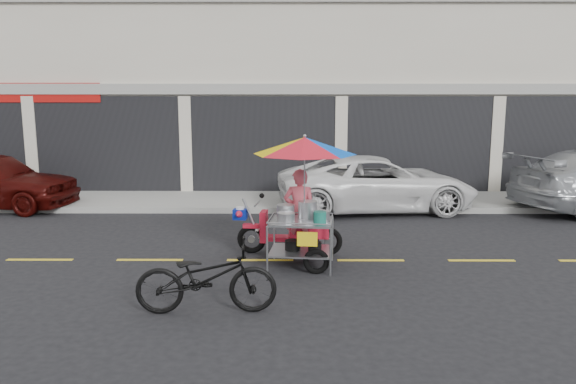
{
  "coord_description": "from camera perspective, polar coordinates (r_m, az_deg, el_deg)",
  "views": [
    {
      "loc": [
        -1.44,
        -9.77,
        2.97
      ],
      "look_at": [
        -1.5,
        0.6,
        1.15
      ],
      "focal_mm": 35.0,
      "sensor_mm": 36.0,
      "label": 1
    }
  ],
  "objects": [
    {
      "name": "white_pickup",
      "position": [
        14.53,
        9.02,
        0.86
      ],
      "size": [
        5.29,
        2.91,
        1.4
      ],
      "primitive_type": "imported",
      "rotation": [
        0.0,
        0.0,
        1.69
      ],
      "color": "white",
      "rests_on": "ground"
    },
    {
      "name": "ground",
      "position": [
        10.31,
        8.41,
        -6.9
      ],
      "size": [
        90.0,
        90.0,
        0.0
      ],
      "primitive_type": "plane",
      "color": "black"
    },
    {
      "name": "near_bicycle",
      "position": [
        7.81,
        -8.31,
        -8.57
      ],
      "size": [
        1.96,
        0.78,
        1.01
      ],
      "primitive_type": "imported",
      "rotation": [
        0.0,
        0.0,
        1.63
      ],
      "color": "black",
      "rests_on": "ground"
    },
    {
      "name": "shophouse_block",
      "position": [
        20.84,
        12.46,
        13.22
      ],
      "size": [
        36.0,
        8.11,
        10.4
      ],
      "color": "beige",
      "rests_on": "ground"
    },
    {
      "name": "sidewalk",
      "position": [
        15.61,
        5.62,
        -0.78
      ],
      "size": [
        45.0,
        3.0,
        0.15
      ],
      "primitive_type": "cube",
      "color": "gray",
      "rests_on": "ground"
    },
    {
      "name": "food_vendor_rig",
      "position": [
        9.82,
        1.35,
        1.02
      ],
      "size": [
        2.29,
        2.0,
        2.31
      ],
      "rotation": [
        0.0,
        0.0,
        -0.11
      ],
      "color": "black",
      "rests_on": "ground"
    },
    {
      "name": "centerline",
      "position": [
        10.31,
        8.41,
        -6.87
      ],
      "size": [
        42.0,
        0.1,
        0.01
      ],
      "primitive_type": "cube",
      "color": "gold",
      "rests_on": "ground"
    }
  ]
}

